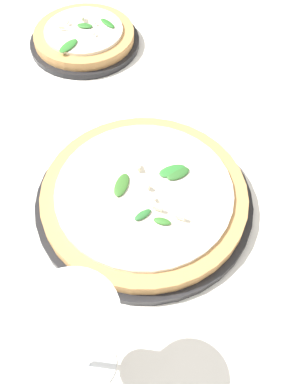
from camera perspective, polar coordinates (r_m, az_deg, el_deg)
name	(u,v)px	position (r m, az deg, el deg)	size (l,w,h in m)	color
ground_plane	(152,224)	(0.66, 1.08, -4.08)	(6.00, 6.00, 0.00)	silver
pizza_arugula_main	(144,197)	(0.66, 0.01, -0.66)	(0.32, 0.32, 0.05)	black
pizza_personal_side	(84,38)	(0.95, -7.57, 18.86)	(0.22, 0.22, 0.05)	black
wine_glass	(76,331)	(0.47, -8.63, -17.01)	(0.09, 0.09, 0.17)	white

